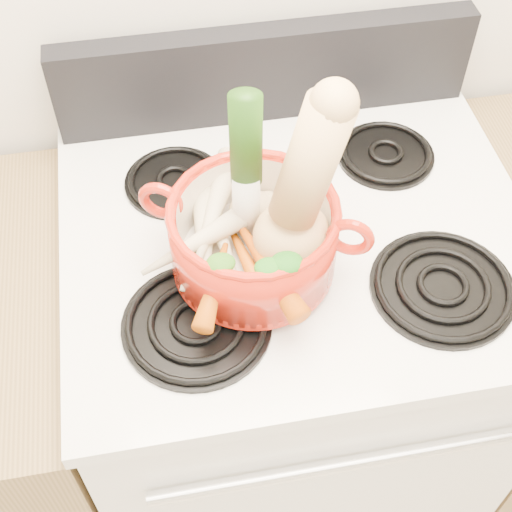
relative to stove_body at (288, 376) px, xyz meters
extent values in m
cube|color=silver|center=(0.00, 0.00, 0.00)|extent=(0.76, 0.65, 0.92)
cube|color=silver|center=(0.00, 0.00, 0.47)|extent=(0.78, 0.67, 0.03)
cube|color=black|center=(0.00, 0.30, 0.58)|extent=(0.76, 0.05, 0.18)
cylinder|color=silver|center=(0.00, -0.34, 0.32)|extent=(0.60, 0.02, 0.02)
cylinder|color=black|center=(-0.19, -0.16, 0.50)|extent=(0.22, 0.22, 0.02)
cylinder|color=black|center=(0.19, -0.16, 0.50)|extent=(0.22, 0.22, 0.02)
cylinder|color=black|center=(-0.19, 0.14, 0.50)|extent=(0.17, 0.17, 0.02)
cylinder|color=black|center=(0.19, 0.14, 0.50)|extent=(0.17, 0.17, 0.02)
cylinder|color=#B21F0F|center=(-0.09, -0.07, 0.57)|extent=(0.33, 0.33, 0.12)
torus|color=#B21F0F|center=(-0.22, -0.01, 0.61)|extent=(0.07, 0.04, 0.07)
torus|color=#B21F0F|center=(0.04, -0.13, 0.61)|extent=(0.07, 0.04, 0.07)
cylinder|color=beige|center=(-0.09, -0.04, 0.68)|extent=(0.05, 0.07, 0.29)
ellipsoid|color=tan|center=(-0.08, 0.00, 0.55)|extent=(0.09, 0.07, 0.04)
cone|color=beige|center=(-0.16, -0.03, 0.56)|extent=(0.13, 0.22, 0.06)
cone|color=beige|center=(-0.16, -0.05, 0.56)|extent=(0.07, 0.22, 0.06)
cone|color=beige|center=(-0.14, -0.05, 0.57)|extent=(0.06, 0.17, 0.05)
cone|color=beige|center=(-0.18, -0.07, 0.58)|extent=(0.17, 0.10, 0.05)
cone|color=#EFE6C2|center=(-0.14, -0.02, 0.58)|extent=(0.13, 0.22, 0.06)
cone|color=orange|center=(-0.10, -0.10, 0.55)|extent=(0.06, 0.15, 0.04)
cone|color=#C25B09|center=(-0.16, -0.14, 0.56)|extent=(0.08, 0.15, 0.04)
cone|color=#D55D0A|center=(-0.08, -0.13, 0.57)|extent=(0.09, 0.19, 0.05)
camera|label=1|loc=(-0.21, -0.75, 1.38)|focal=50.00mm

